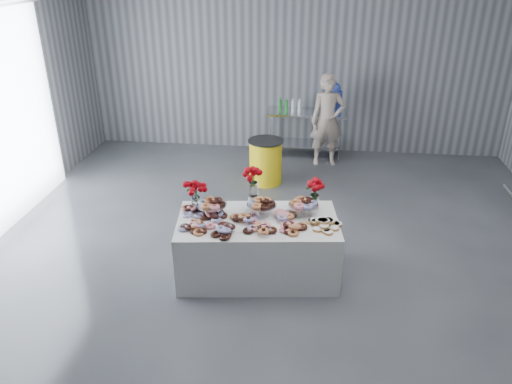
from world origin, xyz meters
TOP-DOWN VIEW (x-y plane):
  - ground at (0.00, 0.00)m, footprint 9.00×9.00m
  - room_walls at (-0.27, 0.07)m, footprint 8.04×9.04m
  - display_table at (-0.22, 0.08)m, footprint 2.01×1.23m
  - prep_table at (0.24, 4.10)m, footprint 1.50×0.60m
  - donut_mounds at (-0.22, 0.03)m, footprint 1.89×1.02m
  - cake_stand_left at (-0.79, 0.16)m, footprint 0.36×0.36m
  - cake_stand_mid at (-0.19, 0.23)m, footprint 0.36×0.36m
  - cake_stand_right at (0.30, 0.29)m, footprint 0.36×0.36m
  - danish_pile at (0.54, 0.02)m, footprint 0.48×0.48m
  - bouquet_left at (-1.00, 0.23)m, footprint 0.26×0.26m
  - bouquet_right at (0.43, 0.46)m, footprint 0.26×0.26m
  - bouquet_center at (-0.32, 0.42)m, footprint 0.26×0.26m
  - water_jug at (0.74, 4.10)m, footprint 0.28×0.28m
  - drink_bottles at (-0.08, 4.00)m, footprint 0.54×0.08m
  - person at (0.63, 3.76)m, footprint 0.67×0.49m
  - trash_barrel at (-0.40, 2.79)m, footprint 0.60×0.60m

SIDE VIEW (x-z plane):
  - ground at x=0.00m, z-range 0.00..0.00m
  - display_table at x=-0.22m, z-range 0.00..0.75m
  - trash_barrel at x=-0.40m, z-range 0.00..0.77m
  - prep_table at x=0.24m, z-range 0.17..1.07m
  - donut_mounds at x=-0.22m, z-range 0.75..0.84m
  - danish_pile at x=0.54m, z-range 0.75..0.86m
  - person at x=0.63m, z-range 0.00..1.69m
  - cake_stand_left at x=-0.79m, z-range 0.80..0.98m
  - cake_stand_mid at x=-0.19m, z-range 0.80..0.98m
  - cake_stand_right at x=0.30m, z-range 0.80..0.98m
  - drink_bottles at x=-0.08m, z-range 0.90..1.17m
  - bouquet_left at x=-1.00m, z-range 0.84..1.26m
  - bouquet_right at x=0.43m, z-range 0.84..1.26m
  - bouquet_center at x=-0.32m, z-range 0.84..1.41m
  - water_jug at x=0.74m, z-range 0.87..1.43m
  - room_walls at x=-0.27m, z-range 0.63..4.65m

